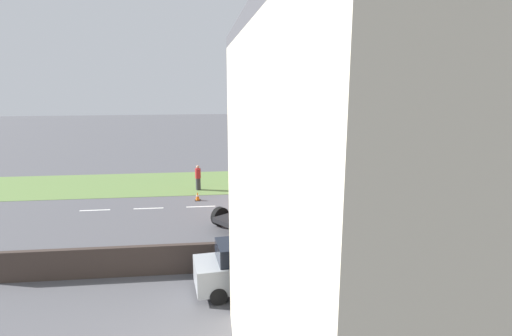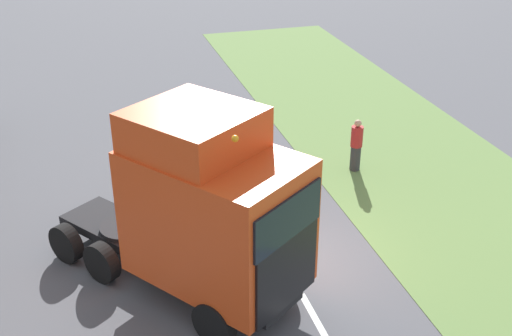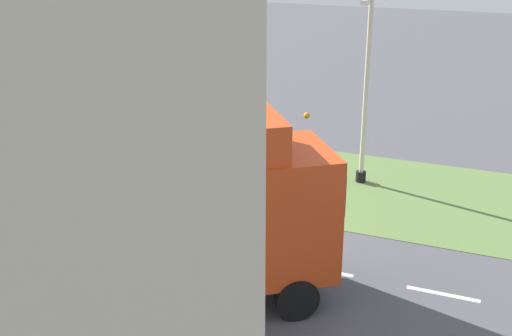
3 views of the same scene
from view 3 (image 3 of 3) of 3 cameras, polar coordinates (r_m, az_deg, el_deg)
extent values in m
plane|color=#515156|center=(18.25, -1.84, -7.54)|extent=(120.00, 120.00, 0.00)
cube|color=#607F42|center=(23.34, 4.20, -1.06)|extent=(7.00, 44.00, 0.01)
cube|color=white|center=(21.87, -19.11, -3.77)|extent=(0.16, 1.80, 0.00)
cube|color=white|center=(20.01, -12.13, -5.36)|extent=(0.16, 1.80, 0.00)
cube|color=white|center=(18.52, -3.83, -7.13)|extent=(0.16, 1.80, 0.00)
cube|color=white|center=(17.49, 5.75, -8.98)|extent=(0.16, 1.80, 0.00)
cube|color=white|center=(17.01, 16.28, -10.70)|extent=(0.16, 1.80, 0.00)
cube|color=black|center=(15.68, -6.29, -9.96)|extent=(5.24, 6.42, 0.24)
cube|color=#DB4719|center=(15.16, -0.66, -3.96)|extent=(4.30, 4.57, 3.03)
cube|color=black|center=(15.97, 6.17, -5.41)|extent=(1.76, 1.32, 1.70)
cube|color=black|center=(15.43, 6.36, -0.96)|extent=(1.86, 1.40, 0.97)
cube|color=#DB4719|center=(14.34, -2.93, 2.97)|extent=(3.40, 3.42, 0.90)
sphere|color=orange|center=(13.97, 4.55, 4.68)|extent=(0.14, 0.14, 0.14)
cylinder|color=black|center=(15.51, -12.14, -9.94)|extent=(1.94, 1.94, 0.12)
cylinder|color=black|center=(17.16, 1.30, -7.51)|extent=(0.87, 1.03, 1.04)
cylinder|color=black|center=(15.23, 3.64, -11.50)|extent=(0.87, 1.03, 1.04)
cylinder|color=black|center=(16.68, -11.03, -8.81)|extent=(0.87, 1.03, 1.04)
cylinder|color=black|center=(14.70, -10.44, -13.17)|extent=(0.87, 1.03, 1.04)
cylinder|color=black|center=(16.71, -15.85, -9.21)|extent=(0.87, 1.03, 1.04)
cylinder|color=black|center=(14.72, -15.99, -13.62)|extent=(0.87, 1.03, 1.04)
cylinder|color=black|center=(23.36, 9.29, -0.76)|extent=(0.36, 0.36, 0.40)
cylinder|color=beige|center=(22.44, 9.74, 6.52)|extent=(0.16, 0.16, 6.50)
cylinder|color=beige|center=(21.47, 9.97, 14.43)|extent=(0.90, 0.12, 0.12)
cube|color=silver|center=(21.03, 9.69, 14.32)|extent=(0.44, 0.20, 0.16)
cylinder|color=#333338|center=(22.97, -7.23, -0.39)|extent=(0.34, 0.34, 0.87)
cylinder|color=#B22626|center=(22.70, -7.32, 1.45)|extent=(0.39, 0.39, 0.69)
sphere|color=tan|center=(22.56, -7.37, 2.56)|extent=(0.24, 0.24, 0.24)
cube|color=black|center=(21.11, -10.61, -3.77)|extent=(0.36, 0.36, 0.03)
cone|color=orange|center=(21.00, -10.66, -3.05)|extent=(0.28, 0.28, 0.55)
cylinder|color=white|center=(20.98, -10.66, -2.98)|extent=(0.17, 0.17, 0.07)
cube|color=black|center=(20.07, -4.67, -4.80)|extent=(0.36, 0.36, 0.03)
cone|color=orange|center=(19.95, -4.70, -4.05)|extent=(0.28, 0.28, 0.55)
cylinder|color=white|center=(19.94, -4.70, -3.98)|extent=(0.17, 0.17, 0.07)
camera|label=1|loc=(14.94, -113.60, -10.14)|focal=30.00mm
camera|label=2|loc=(12.13, 58.72, 16.75)|focal=45.00mm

